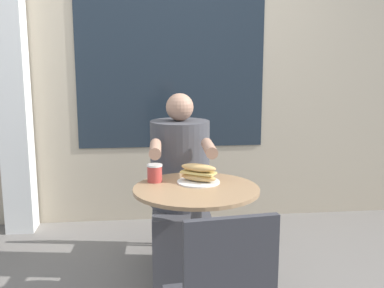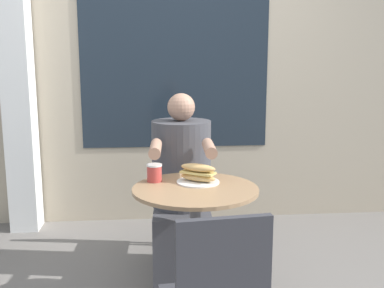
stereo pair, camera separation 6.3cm
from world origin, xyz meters
name	(u,v)px [view 2 (the right image)]	position (x,y,z in m)	size (l,w,h in m)	color
storefront_wall	(178,62)	(0.00, 1.62, 1.40)	(8.00, 0.09, 2.80)	#B7A88E
lattice_pillar	(18,87)	(-1.31, 1.45, 1.20)	(0.23, 0.23, 2.40)	silver
cafe_table	(195,223)	(0.00, 0.00, 0.54)	(0.68, 0.68, 0.74)	#997551
diner_chair	(179,183)	(-0.03, 0.90, 0.52)	(0.40, 0.40, 0.87)	#333338
seated_diner	(182,197)	(-0.04, 0.55, 0.52)	(0.41, 0.71, 1.20)	#424247
sandwich_on_plate	(198,175)	(0.02, 0.10, 0.78)	(0.24, 0.24, 0.11)	white
drink_cup	(154,173)	(-0.22, 0.14, 0.79)	(0.09, 0.09, 0.10)	#B73D38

